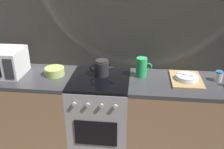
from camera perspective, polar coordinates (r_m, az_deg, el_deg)
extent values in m
plane|color=#6B6054|center=(3.05, -2.45, -16.27)|extent=(8.00, 8.00, 0.00)
cube|color=#B2AD9E|center=(2.74, -1.90, 7.74)|extent=(3.60, 0.05, 2.40)
cube|color=silver|center=(2.72, -1.97, 7.60)|extent=(3.58, 0.01, 2.39)
cube|color=#997251|center=(3.04, -19.79, -8.01)|extent=(1.20, 0.60, 0.86)
cube|color=#38383D|center=(2.83, -21.10, -0.33)|extent=(1.20, 0.60, 0.04)
cube|color=#9E9EA3|center=(2.78, -2.62, -9.53)|extent=(0.60, 0.60, 0.87)
cube|color=black|center=(2.56, -2.81, -1.19)|extent=(0.59, 0.59, 0.03)
cube|color=black|center=(2.53, -3.69, -13.13)|extent=(0.42, 0.01, 0.28)
cylinder|color=#B7B7BC|center=(2.37, -8.57, -6.61)|extent=(0.04, 0.02, 0.04)
cylinder|color=#B7B7BC|center=(2.34, -5.52, -6.83)|extent=(0.04, 0.02, 0.04)
cylinder|color=#B7B7BC|center=(2.32, -2.41, -7.04)|extent=(0.04, 0.02, 0.04)
cylinder|color=#B7B7BC|center=(2.31, 0.75, -7.23)|extent=(0.04, 0.02, 0.04)
cube|color=#997251|center=(2.81, 16.15, -10.39)|extent=(1.20, 0.60, 0.86)
cube|color=#38383D|center=(2.59, 17.32, -2.20)|extent=(1.20, 0.60, 0.04)
cube|color=white|center=(2.84, -23.72, 2.69)|extent=(0.46, 0.34, 0.27)
cube|color=#333338|center=(2.62, -22.32, 1.15)|extent=(0.09, 0.01, 0.21)
cylinder|color=#262628|center=(2.59, -2.35, 1.38)|extent=(0.15, 0.15, 0.15)
cylinder|color=#262628|center=(2.56, -2.39, 3.08)|extent=(0.13, 0.13, 0.02)
cone|color=#262628|center=(2.57, 0.07, 1.58)|extent=(0.10, 0.04, 0.05)
torus|color=#262628|center=(2.60, -4.21, 1.61)|extent=(0.08, 0.01, 0.08)
cylinder|color=#B7D166|center=(2.67, -12.82, 0.69)|extent=(0.20, 0.20, 0.08)
cylinder|color=green|center=(2.57, 6.67, 1.63)|extent=(0.11, 0.11, 0.20)
torus|color=green|center=(2.57, 8.17, 1.76)|extent=(0.08, 0.01, 0.08)
cube|color=tan|center=(2.61, 16.37, -1.07)|extent=(0.30, 0.40, 0.02)
cylinder|color=silver|center=(2.58, 16.48, -0.92)|extent=(0.22, 0.22, 0.01)
cylinder|color=silver|center=(2.58, 16.52, -0.64)|extent=(0.21, 0.21, 0.01)
cylinder|color=silver|center=(2.57, 16.56, -0.36)|extent=(0.21, 0.21, 0.01)
cylinder|color=silver|center=(2.57, 17.02, -0.16)|extent=(0.16, 0.07, 0.01)
cube|color=silver|center=(2.57, 16.12, -0.02)|extent=(0.16, 0.09, 0.00)
cylinder|color=silver|center=(2.69, 22.89, -0.53)|extent=(0.08, 0.08, 0.08)
cylinder|color=#2D6BAD|center=(2.67, 23.08, 0.49)|extent=(0.07, 0.07, 0.02)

